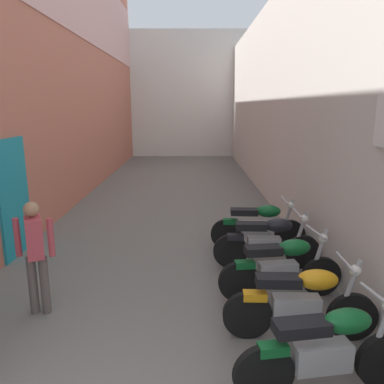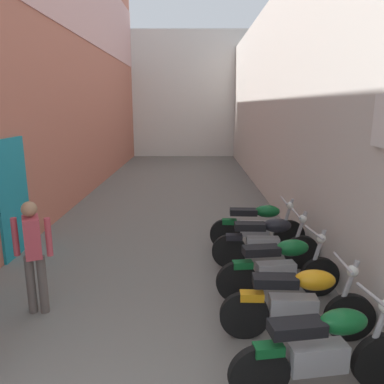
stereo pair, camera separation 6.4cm
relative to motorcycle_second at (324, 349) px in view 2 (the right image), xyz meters
name	(u,v)px [view 2 (the right image)]	position (x,y,z in m)	size (l,w,h in m)	color
ground_plane	(170,219)	(-1.85, 5.79, -0.50)	(35.67, 35.67, 0.00)	#66635E
building_left	(65,50)	(-4.83, 7.75, 3.78)	(0.45, 19.67, 8.49)	#B76651
building_right	(278,101)	(1.14, 7.79, 2.39)	(0.45, 19.67, 5.78)	beige
building_far_end	(184,95)	(-1.85, 18.63, 2.85)	(8.57, 2.00, 6.70)	silver
motorcycle_second	(324,349)	(0.00, 0.00, 0.00)	(1.84, 0.58, 1.04)	black
motorcycle_third	(298,301)	(0.00, 0.89, 0.00)	(1.85, 0.58, 1.04)	black
motorcycle_fourth	(280,266)	(0.00, 1.87, 0.00)	(1.84, 0.58, 1.04)	black
motorcycle_fifth	(266,241)	(0.00, 2.92, 0.00)	(1.85, 0.58, 1.04)	black
motorcycle_sixth	(258,225)	(0.00, 3.79, 0.00)	(1.85, 0.58, 1.04)	black
pedestrian_mid_alley	(33,249)	(-3.37, 1.47, 0.42)	(0.52, 0.39, 1.57)	#564C47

